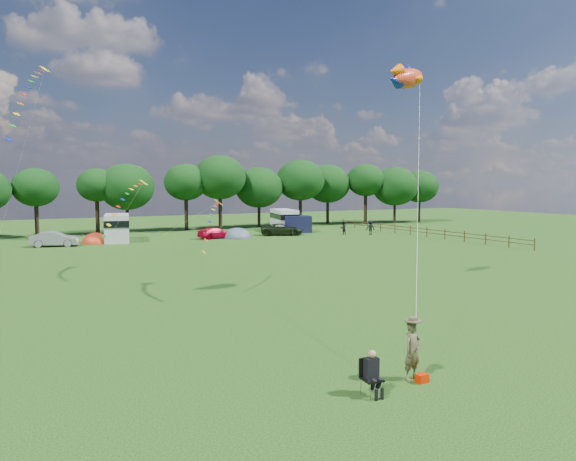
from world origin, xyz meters
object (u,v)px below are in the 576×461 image
campervan_d (284,220)px  tent_orange (96,243)px  kite_flyer (413,351)px  car_b (55,239)px  camp_chair (371,368)px  tent_greyblue (238,238)px  campervan_c (117,227)px  walker_b (370,228)px  fish_kite (405,78)px  car_c (216,233)px  car_d (282,229)px  walker_a (343,228)px

campervan_d → tent_orange: (-24.81, -3.74, -1.54)m
kite_flyer → car_b: bearing=87.2°
camp_chair → tent_greyblue: bearing=77.0°
tent_greyblue → camp_chair: camp_chair is taller
campervan_c → walker_b: 30.17m
fish_kite → campervan_d: bearing=57.0°
walker_b → campervan_d: bearing=-47.9°
campervan_c → kite_flyer: bearing=-168.2°
tent_greyblue → fish_kite: size_ratio=1.06×
car_c → kite_flyer: (-10.90, -47.37, 0.35)m
car_d → walker_b: bearing=-91.3°
car_b → camp_chair: 47.87m
campervan_c → kite_flyer: 49.48m
car_d → fish_kite: bearing=-171.7°
campervan_c → camp_chair: campervan_c is taller
car_b → car_c: bearing=-74.6°
camp_chair → tent_orange: bearing=95.5°
kite_flyer → walker_b: kite_flyer is taller
car_b → walker_a: 33.38m
tent_orange → kite_flyer: kite_flyer is taller
tent_orange → fish_kite: size_ratio=0.94×
walker_b → fish_kite: bearing=63.2°
tent_greyblue → camp_chair: (-15.30, -46.93, 0.83)m
walker_a → walker_b: walker_b is taller
car_c → walker_a: (15.82, -2.90, 0.19)m
campervan_c → walker_b: campervan_c is taller
car_b → tent_orange: car_b is taller
car_c → walker_a: walker_a is taller
tent_orange → walker_b: 32.38m
car_d → campervan_c: bearing=107.6°
campervan_c → campervan_d: 22.53m
tent_greyblue → walker_b: size_ratio=1.96×
car_d → campervan_c: 19.53m
car_b → fish_kite: bearing=-140.4°
car_b → tent_orange: (4.20, 1.34, -0.76)m
car_c → kite_flyer: size_ratio=2.15×
car_d → walker_a: bearing=-86.9°
camp_chair → fish_kite: size_ratio=0.42×
tent_greyblue → walker_b: walker_b is taller
camp_chair → campervan_c: bearing=92.6°
tent_orange → camp_chair: bearing=-89.6°
fish_kite → camp_chair: bearing=-147.7°
car_b → campervan_d: 29.46m
campervan_c → walker_a: (26.61, -5.01, -0.78)m
car_b → tent_greyblue: car_b is taller
kite_flyer → tent_greyblue: bearing=63.4°
car_d → tent_orange: 21.88m
car_d → camp_chair: (-21.51, -47.69, 0.13)m
car_d → fish_kite: 38.29m
campervan_d → campervan_c: bearing=109.6°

